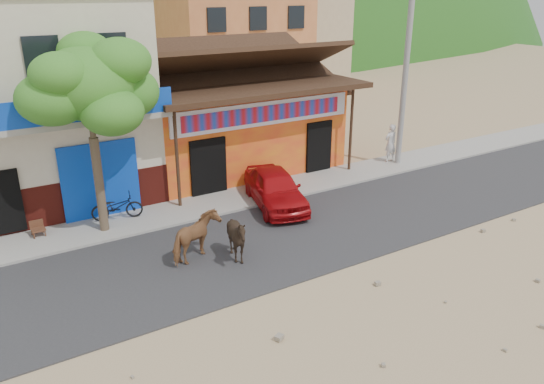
{
  "coord_description": "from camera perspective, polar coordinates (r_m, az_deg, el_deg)",
  "views": [
    {
      "loc": [
        -8.04,
        -9.96,
        7.3
      ],
      "look_at": [
        -0.09,
        3.0,
        1.4
      ],
      "focal_mm": 35.0,
      "sensor_mm": 36.0,
      "label": 1
    }
  ],
  "objects": [
    {
      "name": "apartment_front",
      "position": [
        38.02,
        -5.15,
        19.16
      ],
      "size": [
        9.0,
        9.0,
        12.0
      ],
      "primitive_type": "cube",
      "color": "#CC723F",
      "rests_on": "ground"
    },
    {
      "name": "tree",
      "position": [
        16.67,
        -18.66,
        5.56
      ],
      "size": [
        3.0,
        3.0,
        6.0
      ],
      "primitive_type": null,
      "color": "#2D721E",
      "rests_on": "sidewalk"
    },
    {
      "name": "dance_club",
      "position": [
        23.01,
        -4.71,
        7.3
      ],
      "size": [
        8.0,
        6.0,
        3.6
      ],
      "primitive_type": "cube",
      "color": "orange",
      "rests_on": "ground"
    },
    {
      "name": "utility_pole",
      "position": [
        22.99,
        14.19,
        12.63
      ],
      "size": [
        0.24,
        0.24,
        8.0
      ],
      "primitive_type": "cylinder",
      "color": "gray",
      "rests_on": "sidewalk"
    },
    {
      "name": "scooter",
      "position": [
        18.14,
        -16.34,
        -1.53
      ],
      "size": [
        1.74,
        0.93,
        0.87
      ],
      "primitive_type": "imported",
      "rotation": [
        0.0,
        0.0,
        1.35
      ],
      "color": "black",
      "rests_on": "sidewalk"
    },
    {
      "name": "sidewalk",
      "position": [
        19.28,
        -4.43,
        -0.91
      ],
      "size": [
        60.0,
        2.0,
        0.12
      ],
      "primitive_type": "cube",
      "color": "gray",
      "rests_on": "ground"
    },
    {
      "name": "red_car",
      "position": [
        18.6,
        0.34,
        0.42
      ],
      "size": [
        2.49,
        4.15,
        1.32
      ],
      "primitive_type": "imported",
      "rotation": [
        0.0,
        0.0,
        -0.26
      ],
      "color": "#AE0C10",
      "rests_on": "road"
    },
    {
      "name": "road",
      "position": [
        16.52,
        1.18,
        -4.94
      ],
      "size": [
        60.0,
        5.0,
        0.04
      ],
      "primitive_type": "cube",
      "color": "#28282B",
      "rests_on": "ground"
    },
    {
      "name": "pedestrian",
      "position": [
        23.72,
        12.63,
        5.17
      ],
      "size": [
        0.61,
        0.4,
        1.67
      ],
      "primitive_type": "imported",
      "rotation": [
        0.0,
        0.0,
        3.13
      ],
      "color": "silver",
      "rests_on": "sidewalk"
    },
    {
      "name": "cow_tan",
      "position": [
        15.11,
        -8.17,
        -4.87
      ],
      "size": [
        1.74,
        1.39,
        1.34
      ],
      "primitive_type": "imported",
      "rotation": [
        0.0,
        0.0,
        2.07
      ],
      "color": "#92603A",
      "rests_on": "road"
    },
    {
      "name": "apartment_rear",
      "position": [
        47.75,
        1.66,
        18.43
      ],
      "size": [
        8.0,
        8.0,
        10.0
      ],
      "primitive_type": "cube",
      "color": "tan",
      "rests_on": "ground"
    },
    {
      "name": "cow_dark",
      "position": [
        14.91,
        -3.74,
        -4.97
      ],
      "size": [
        1.66,
        1.62,
        1.38
      ],
      "primitive_type": "imported",
      "rotation": [
        0.0,
        0.0,
        -0.99
      ],
      "color": "black",
      "rests_on": "road"
    },
    {
      "name": "ground",
      "position": [
        14.74,
        6.48,
        -8.64
      ],
      "size": [
        120.0,
        120.0,
        0.0
      ],
      "primitive_type": "plane",
      "color": "#9E825B",
      "rests_on": "ground"
    },
    {
      "name": "cafe_building",
      "position": [
        20.48,
        -24.11,
        8.69
      ],
      "size": [
        7.0,
        6.0,
        7.0
      ],
      "primitive_type": "cube",
      "color": "beige",
      "rests_on": "ground"
    },
    {
      "name": "cafe_chair_left",
      "position": [
        17.77,
        -23.97,
        -3.05
      ],
      "size": [
        0.42,
        0.42,
        0.86
      ],
      "primitive_type": null,
      "rotation": [
        0.0,
        0.0,
        0.03
      ],
      "color": "#482A18",
      "rests_on": "sidewalk"
    }
  ]
}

